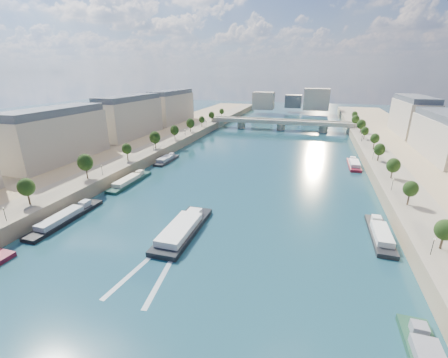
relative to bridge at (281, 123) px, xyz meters
The scene contains 16 objects.
ground 116.95m from the bridge, 90.00° to the right, with size 700.00×700.00×0.00m, color #0B2E33.
quay_left 137.27m from the bridge, 121.64° to the right, with size 44.00×520.00×5.00m, color #9E8460.
quay_right 137.27m from the bridge, 58.36° to the right, with size 44.00×520.00×5.00m, color #9E8460.
pave_left 130.01m from the bridge, 116.00° to the right, with size 14.00×520.00×0.10m, color gray.
pave_right 130.01m from the bridge, 64.00° to the right, with size 14.00×520.00×0.10m, color gray.
trees_left 127.45m from the bridge, 115.59° to the right, with size 4.80×268.80×8.26m.
trees_right 120.29m from the bridge, 62.76° to the right, with size 4.80×268.80×8.26m.
lamps_left 137.31m from the bridge, 112.48° to the right, with size 0.36×200.36×4.28m.
lamps_right 123.58m from the bridge, 64.85° to the right, with size 0.36×200.36×4.28m.
buildings_left 135.45m from the bridge, 129.03° to the right, with size 16.00×226.00×23.20m.
skyline 103.17m from the bridge, 88.22° to the left, with size 79.00×42.00×22.00m.
bridge is the anchor object (origin of this frame).
tour_barge 170.92m from the bridge, 92.65° to the right, with size 8.37×28.24×3.82m.
wake 187.51m from the bridge, 92.42° to the right, with size 10.76×25.97×0.04m.
moored_barges_left 181.17m from the bridge, 104.55° to the right, with size 5.00×154.00×3.60m.
moored_barges_right 176.35m from the bridge, 75.04° to the right, with size 5.00×167.26×3.60m.
Camera 1 is at (24.96, -22.52, 43.27)m, focal length 24.00 mm.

